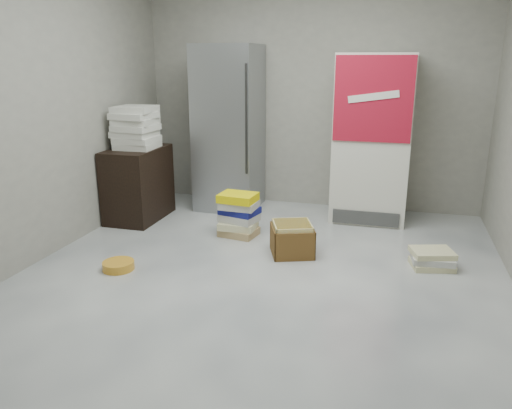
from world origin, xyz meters
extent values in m
plane|color=silver|center=(0.00, 0.00, 0.00)|extent=(5.00, 5.00, 0.00)
cube|color=gray|center=(0.00, 2.50, 1.40)|extent=(4.00, 0.04, 2.80)
cube|color=gray|center=(-2.00, 0.00, 1.40)|extent=(0.04, 5.00, 2.80)
cube|color=#A1A3A9|center=(-0.90, 2.13, 0.95)|extent=(0.70, 0.70, 1.90)
cylinder|color=#333333|center=(-0.58, 1.77, 1.10)|extent=(0.02, 0.02, 1.19)
cube|color=silver|center=(0.75, 2.13, 0.90)|extent=(0.80, 0.70, 1.80)
cube|color=#AB1429|center=(0.75, 1.77, 1.35)|extent=(0.78, 0.02, 0.85)
cube|color=white|center=(0.75, 1.75, 1.38)|extent=(0.50, 0.01, 0.14)
cube|color=#3F3F3F|center=(0.75, 1.77, 0.10)|extent=(0.70, 0.02, 0.15)
cube|color=black|center=(-1.73, 1.40, 0.40)|extent=(0.50, 0.80, 0.80)
cube|color=silver|center=(-1.71, 1.40, 0.83)|extent=(0.41, 0.41, 0.06)
cube|color=silver|center=(-1.71, 1.40, 0.90)|extent=(0.40, 0.40, 0.06)
cube|color=silver|center=(-1.73, 1.40, 0.96)|extent=(0.41, 0.41, 0.06)
cube|color=silver|center=(-1.71, 1.39, 1.03)|extent=(0.42, 0.42, 0.06)
cube|color=silver|center=(-1.72, 1.41, 1.09)|extent=(0.42, 0.42, 0.06)
cube|color=silver|center=(-1.72, 1.39, 1.16)|extent=(0.43, 0.43, 0.06)
cube|color=silver|center=(-1.71, 1.41, 1.22)|extent=(0.42, 0.42, 0.06)
cube|color=tan|center=(-0.48, 1.15, 0.04)|extent=(0.40, 0.34, 0.08)
cube|color=beige|center=(-0.49, 1.15, 0.11)|extent=(0.36, 0.28, 0.07)
cube|color=beige|center=(-0.48, 1.18, 0.19)|extent=(0.41, 0.35, 0.08)
cube|color=navy|center=(-0.48, 1.18, 0.26)|extent=(0.41, 0.36, 0.07)
cube|color=beige|center=(-0.48, 1.16, 0.33)|extent=(0.37, 0.30, 0.07)
cube|color=yellow|center=(-0.48, 1.15, 0.40)|extent=(0.38, 0.32, 0.08)
cube|color=beige|center=(1.38, 0.83, 0.03)|extent=(0.40, 0.34, 0.05)
cube|color=beige|center=(1.38, 0.83, 0.08)|extent=(0.37, 0.30, 0.06)
cube|color=beige|center=(1.38, 0.84, 0.13)|extent=(0.41, 0.36, 0.05)
cube|color=gold|center=(0.15, 0.81, 0.01)|extent=(0.45, 0.45, 0.01)
cube|color=brown|center=(0.08, 0.97, 0.13)|extent=(0.35, 0.14, 0.26)
cube|color=brown|center=(0.21, 0.64, 0.13)|extent=(0.35, 0.14, 0.26)
cube|color=brown|center=(-0.02, 0.74, 0.13)|extent=(0.14, 0.35, 0.26)
cube|color=brown|center=(0.32, 0.87, 0.13)|extent=(0.14, 0.35, 0.26)
cube|color=gold|center=(0.09, 0.96, 0.15)|extent=(0.32, 0.13, 0.30)
cube|color=gold|center=(0.21, 0.65, 0.15)|extent=(0.32, 0.13, 0.30)
cube|color=gold|center=(-0.01, 0.75, 0.15)|extent=(0.13, 0.32, 0.30)
cube|color=gold|center=(0.30, 0.86, 0.15)|extent=(0.13, 0.32, 0.30)
cylinder|color=gold|center=(-1.22, 0.05, 0.04)|extent=(0.33, 0.33, 0.07)
camera|label=1|loc=(0.99, -3.44, 1.75)|focal=35.00mm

